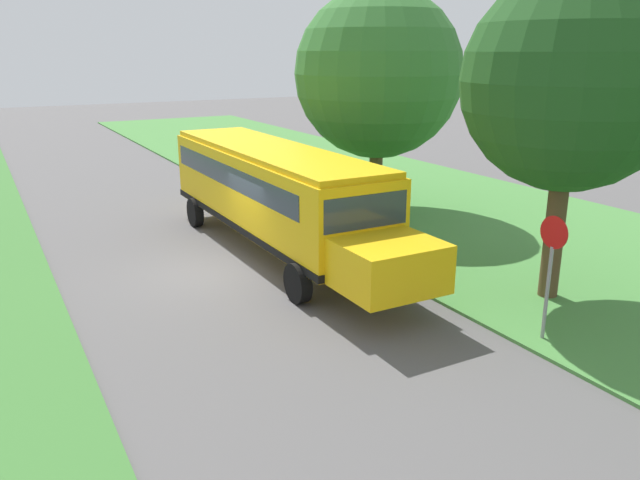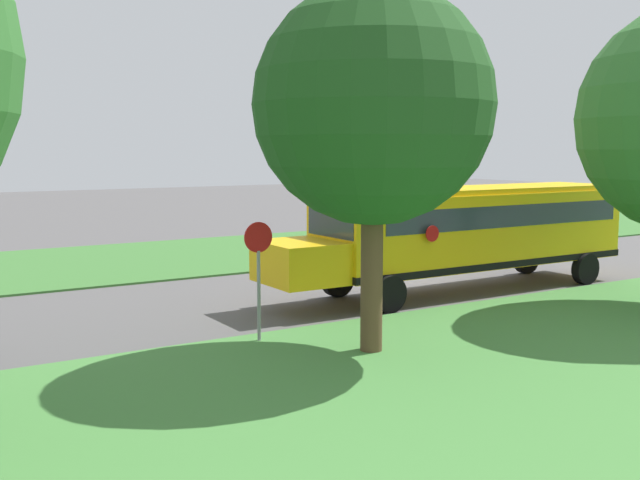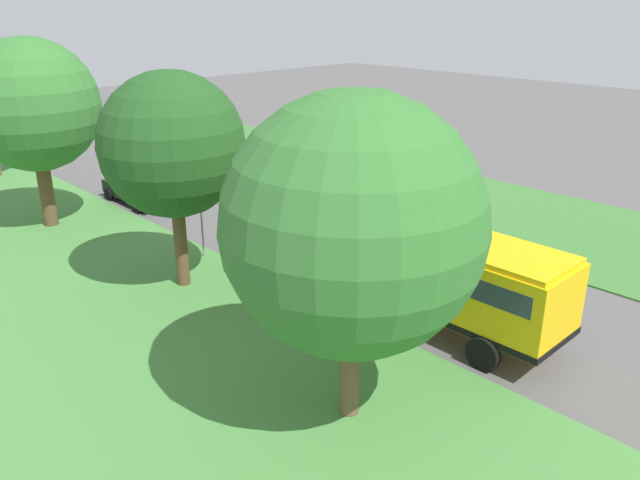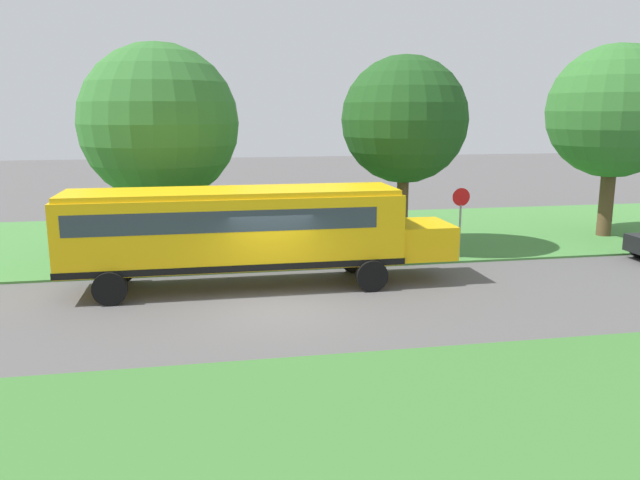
# 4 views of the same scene
# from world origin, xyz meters

# --- Properties ---
(ground_plane) EXTENTS (120.00, 120.00, 0.00)m
(ground_plane) POSITION_xyz_m (0.00, 0.00, 0.00)
(ground_plane) COLOR #565454
(grass_verge) EXTENTS (12.00, 80.00, 0.08)m
(grass_verge) POSITION_xyz_m (-10.00, 0.00, 0.04)
(grass_verge) COLOR #47843D
(grass_verge) RESTS_ON ground
(grass_far_side) EXTENTS (10.00, 80.00, 0.07)m
(grass_far_side) POSITION_xyz_m (9.00, 0.00, 0.04)
(grass_far_side) COLOR #3D7533
(grass_far_side) RESTS_ON ground
(school_bus) EXTENTS (2.84, 12.42, 3.16)m
(school_bus) POSITION_xyz_m (-2.29, -0.78, 1.92)
(school_bus) COLOR yellow
(school_bus) RESTS_ON ground
(car_black_nearest) EXTENTS (2.02, 4.40, 1.56)m
(car_black_nearest) POSITION_xyz_m (-2.80, 16.11, 0.88)
(car_black_nearest) COLOR black
(car_black_nearest) RESTS_ON ground
(oak_tree_beside_bus) EXTENTS (6.07, 6.07, 8.13)m
(oak_tree_beside_bus) POSITION_xyz_m (-7.84, -3.56, 5.17)
(oak_tree_beside_bus) COLOR brown
(oak_tree_beside_bus) RESTS_ON ground
(oak_tree_roadside_mid) EXTENTS (4.97, 4.97, 7.72)m
(oak_tree_roadside_mid) POSITION_xyz_m (-6.58, 6.01, 5.26)
(oak_tree_roadside_mid) COLOR brown
(oak_tree_roadside_mid) RESTS_ON ground
(oak_tree_far_end) EXTENTS (5.74, 5.74, 8.42)m
(oak_tree_far_end) POSITION_xyz_m (-7.47, 15.55, 5.56)
(oak_tree_far_end) COLOR brown
(oak_tree_far_end) RESTS_ON ground
(stop_sign) EXTENTS (0.08, 0.68, 2.74)m
(stop_sign) POSITION_xyz_m (-4.60, 7.54, 1.74)
(stop_sign) COLOR gray
(stop_sign) RESTS_ON ground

